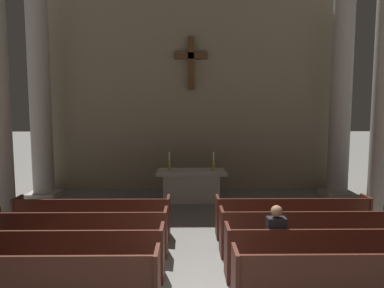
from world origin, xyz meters
TOP-DOWN VIEW (x-y plane):
  - pew_left_row_1 at (-2.28, -0.04)m, footprint 3.50×0.50m
  - pew_left_row_2 at (-2.28, 0.95)m, footprint 3.50×0.50m
  - pew_left_row_3 at (-2.28, 1.94)m, footprint 3.50×0.50m
  - pew_left_row_4 at (-2.28, 2.93)m, footprint 3.50×0.50m
  - pew_right_row_1 at (2.28, -0.04)m, footprint 3.50×0.50m
  - pew_right_row_2 at (2.28, 0.95)m, footprint 3.50×0.50m
  - pew_right_row_3 at (2.28, 1.94)m, footprint 3.50×0.50m
  - pew_right_row_4 at (2.28, 2.93)m, footprint 3.50×0.50m
  - column_left_third at (-4.90, 6.52)m, footprint 1.00×1.00m
  - column_right_third at (4.90, 6.52)m, footprint 1.00×1.00m
  - altar at (0.00, 6.03)m, footprint 2.20×0.90m
  - candlestick_left at (-0.70, 6.03)m, footprint 0.16×0.16m
  - candlestick_right at (0.70, 6.03)m, footprint 0.16×0.16m
  - apse_with_cross at (0.00, 7.82)m, footprint 10.86×0.47m
  - lone_worshipper at (1.39, 0.99)m, footprint 0.32×0.43m

SIDE VIEW (x-z plane):
  - pew_left_row_1 at x=-2.28m, z-range 0.00..0.95m
  - pew_left_row_2 at x=-2.28m, z-range 0.00..0.95m
  - pew_left_row_3 at x=-2.28m, z-range 0.00..0.95m
  - pew_left_row_4 at x=-2.28m, z-range 0.00..0.95m
  - pew_right_row_1 at x=2.28m, z-range 0.00..0.95m
  - pew_right_row_2 at x=2.28m, z-range 0.00..0.95m
  - pew_right_row_3 at x=2.28m, z-range 0.00..0.95m
  - pew_right_row_4 at x=2.28m, z-range 0.00..0.95m
  - altar at x=0.00m, z-range 0.03..1.04m
  - lone_worshipper at x=1.39m, z-range 0.03..1.35m
  - candlestick_left at x=-0.70m, z-range 0.90..1.49m
  - candlestick_right at x=0.70m, z-range 0.90..1.49m
  - column_left_third at x=-4.90m, z-range -0.09..7.51m
  - column_right_third at x=4.90m, z-range -0.09..7.51m
  - apse_with_cross at x=0.00m, z-range 0.00..8.23m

